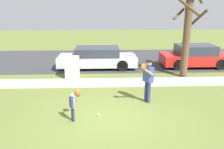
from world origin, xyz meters
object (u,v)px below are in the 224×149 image
baseball (98,115)px  street_tree_near (187,30)px  parked_hatchback_red (195,56)px  utility_cabinet (72,67)px  person_child (74,101)px  person_adult (148,77)px  parked_sedan_silver (97,58)px

baseball → street_tree_near: size_ratio=0.02×
baseball → parked_hatchback_red: (5.76, 6.34, 0.62)m
utility_cabinet → parked_hatchback_red: bearing=14.8°
street_tree_near → person_child: bearing=-138.2°
person_adult → person_child: (-2.64, -1.35, -0.39)m
street_tree_near → utility_cabinet: bearing=179.5°
person_adult → person_child: size_ratio=1.66×
baseball → parked_sedan_silver: size_ratio=0.02×
person_child → utility_cabinet: bearing=69.5°
utility_cabinet → parked_sedan_silver: size_ratio=0.24×
baseball → utility_cabinet: utility_cabinet is taller
person_adult → utility_cabinet: person_adult is taller
person_adult → parked_sedan_silver: bearing=-97.1°
baseball → parked_sedan_silver: (-0.13, 6.32, 0.58)m
parked_sedan_silver → parked_hatchback_red: size_ratio=1.15×
utility_cabinet → parked_sedan_silver: parked_sedan_silver is taller
street_tree_near → parked_hatchback_red: size_ratio=1.14×
person_adult → parked_sedan_silver: (-2.01, 5.23, -0.43)m
parked_hatchback_red → baseball: bearing=47.8°
parked_sedan_silver → utility_cabinet: bearing=55.9°
person_adult → parked_hatchback_red: bearing=-154.6°
person_child → person_adult: bearing=-1.1°
baseball → utility_cabinet: 4.70m
person_adult → parked_hatchback_red: person_adult is taller
parked_sedan_silver → street_tree_near: bearing=157.3°
person_adult → parked_hatchback_red: 6.55m
utility_cabinet → street_tree_near: (5.85, -0.05, 1.89)m
person_adult → utility_cabinet: bearing=-73.9°
person_adult → parked_sedan_silver: 5.62m
person_adult → street_tree_near: (2.57, 3.32, 1.40)m
person_adult → person_child: person_adult is taller
person_child → street_tree_near: size_ratio=0.22×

